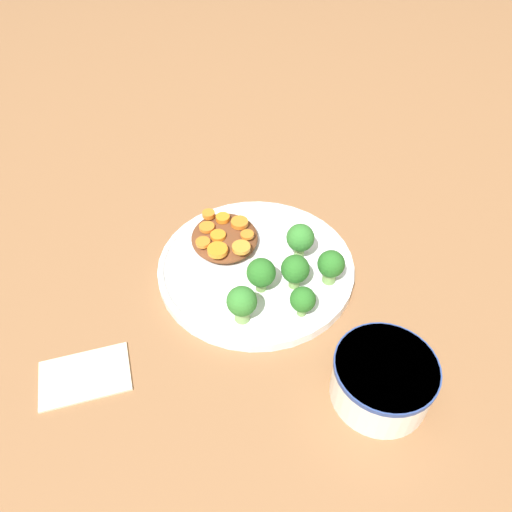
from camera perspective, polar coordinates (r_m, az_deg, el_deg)
name	(u,v)px	position (r m, az deg, el deg)	size (l,w,h in m)	color
ground_plane	(256,271)	(0.69, 0.00, -1.72)	(4.00, 4.00, 0.00)	#8C603D
plate	(256,266)	(0.69, 0.00, -1.17)	(0.27, 0.27, 0.02)	white
dip_bowl	(383,378)	(0.57, 14.29, -13.37)	(0.11, 0.11, 0.06)	white
stew_mound	(225,237)	(0.71, -3.61, 2.13)	(0.09, 0.10, 0.02)	brown
broccoli_floret_0	(300,239)	(0.67, 5.08, 1.99)	(0.04, 0.04, 0.05)	#7FA85B
broccoli_floret_1	(295,270)	(0.64, 4.50, -1.59)	(0.04, 0.04, 0.05)	#759E51
broccoli_floret_2	(303,300)	(0.61, 5.37, -5.04)	(0.03, 0.03, 0.04)	#759E51
broccoli_floret_3	(242,303)	(0.60, -1.63, -5.38)	(0.04, 0.04, 0.05)	#7FA85B
broccoli_floret_4	(261,273)	(0.63, 0.61, -1.99)	(0.04, 0.04, 0.05)	#759E51
broccoli_floret_5	(331,265)	(0.65, 8.56, -1.06)	(0.04, 0.04, 0.05)	#759E51
carrot_slice_0	(209,214)	(0.72, -5.44, 4.79)	(0.02, 0.02, 0.01)	orange
carrot_slice_1	(241,247)	(0.67, -1.71, 0.99)	(0.03, 0.03, 0.01)	orange
carrot_slice_2	(240,223)	(0.71, -1.90, 3.83)	(0.02, 0.02, 0.01)	orange
carrot_slice_3	(247,235)	(0.69, -1.02, 2.45)	(0.02, 0.02, 0.00)	orange
carrot_slice_4	(203,242)	(0.68, -6.08, 1.56)	(0.02, 0.02, 0.00)	orange
carrot_slice_5	(223,218)	(0.72, -3.82, 4.35)	(0.02, 0.02, 0.01)	orange
carrot_slice_6	(218,236)	(0.69, -4.36, 2.35)	(0.02, 0.02, 0.01)	orange
carrot_slice_7	(207,227)	(0.70, -5.63, 3.30)	(0.02, 0.02, 0.00)	orange
carrot_slice_8	(217,250)	(0.67, -4.43, 0.68)	(0.03, 0.03, 0.01)	orange
napkin	(85,375)	(0.62, -19.00, -12.77)	(0.11, 0.08, 0.01)	beige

